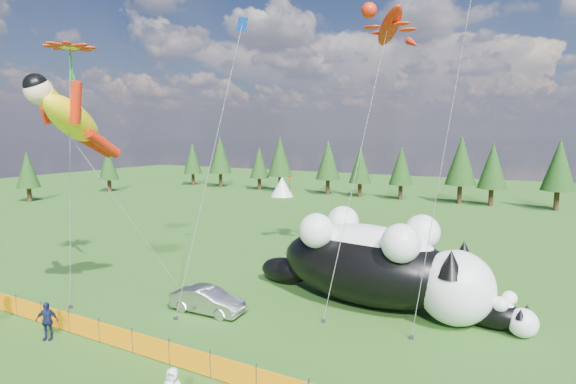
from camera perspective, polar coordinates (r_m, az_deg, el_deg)
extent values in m
plane|color=#0F3C0B|center=(21.90, -11.17, -16.84)|extent=(160.00, 160.00, 0.00)
cylinder|color=#262626|center=(26.47, -31.21, -12.18)|extent=(0.06, 0.06, 1.10)
cylinder|color=#262626|center=(24.84, -28.80, -13.29)|extent=(0.06, 0.06, 1.10)
cylinder|color=#262626|center=(23.27, -26.03, -14.52)|extent=(0.06, 0.06, 1.10)
cylinder|color=#262626|center=(21.77, -22.84, -15.89)|extent=(0.06, 0.06, 1.10)
cylinder|color=#262626|center=(20.36, -19.14, -17.39)|extent=(0.06, 0.06, 1.10)
cylinder|color=#262626|center=(19.05, -14.83, -19.02)|extent=(0.06, 0.06, 1.10)
cylinder|color=#262626|center=(17.87, -9.82, -20.75)|extent=(0.06, 0.06, 1.10)
cylinder|color=#262626|center=(16.85, -4.02, -22.53)|extent=(0.06, 0.06, 1.10)
cube|color=orange|center=(27.31, -32.29, -11.77)|extent=(2.00, 0.04, 0.90)
cube|color=orange|center=(25.66, -30.04, -12.83)|extent=(2.00, 0.04, 0.90)
cube|color=orange|center=(24.06, -27.46, -14.00)|extent=(2.00, 0.04, 0.90)
cube|color=orange|center=(22.53, -24.49, -15.30)|extent=(2.00, 0.04, 0.90)
cube|color=orange|center=(21.07, -21.05, -16.74)|extent=(2.00, 0.04, 0.90)
cube|color=orange|center=(19.71, -17.06, -18.32)|extent=(2.00, 0.04, 0.90)
cube|color=orange|center=(18.46, -12.41, -20.01)|extent=(2.00, 0.04, 0.90)
cube|color=orange|center=(17.36, -7.02, -21.79)|extent=(2.00, 0.04, 0.90)
ellipsoid|color=black|center=(24.41, 9.87, -9.24)|extent=(10.47, 5.88, 3.98)
ellipsoid|color=white|center=(24.14, 9.93, -6.98)|extent=(7.89, 4.25, 2.43)
sphere|color=white|center=(22.95, 20.56, -11.29)|extent=(3.54, 3.54, 3.54)
sphere|color=#F25E83|center=(22.64, 24.31, -11.75)|extent=(0.50, 0.50, 0.50)
ellipsoid|color=black|center=(27.38, -0.38, -9.93)|extent=(3.27, 1.93, 1.55)
cone|color=black|center=(21.55, 19.98, -8.54)|extent=(1.24, 1.24, 1.24)
cone|color=black|center=(23.54, 21.41, -7.27)|extent=(1.24, 1.24, 1.24)
sphere|color=white|center=(24.34, 16.65, -4.92)|extent=(1.86, 1.86, 1.86)
sphere|color=white|center=(21.70, 14.13, -6.33)|extent=(1.86, 1.86, 1.86)
sphere|color=white|center=(26.18, 6.98, -3.80)|extent=(1.86, 1.86, 1.86)
sphere|color=white|center=(23.75, 3.62, -4.92)|extent=(1.86, 1.86, 1.86)
ellipsoid|color=black|center=(23.62, 23.65, -13.58)|extent=(4.01, 2.76, 1.46)
ellipsoid|color=white|center=(23.50, 23.70, -12.74)|extent=(3.01, 2.02, 0.89)
sphere|color=white|center=(23.11, 27.67, -14.51)|extent=(1.30, 1.30, 1.30)
sphere|color=#F25E83|center=(22.96, 29.01, -14.74)|extent=(0.18, 0.18, 0.18)
ellipsoid|color=black|center=(24.53, 19.28, -13.69)|extent=(1.26, 0.89, 0.57)
cone|color=black|center=(22.58, 27.42, -13.60)|extent=(0.46, 0.46, 0.46)
cone|color=black|center=(23.28, 28.07, -13.00)|extent=(0.46, 0.46, 0.46)
sphere|color=white|center=(23.56, 26.30, -12.00)|extent=(0.68, 0.68, 0.68)
sphere|color=white|center=(22.62, 25.35, -12.75)|extent=(0.68, 0.68, 0.68)
sphere|color=white|center=(24.15, 22.43, -11.31)|extent=(0.68, 0.68, 0.68)
sphere|color=white|center=(23.23, 21.34, -12.00)|extent=(0.68, 0.68, 0.68)
imported|color=#B1B0B5|center=(23.53, -10.16, -13.39)|extent=(3.92, 1.56, 1.27)
imported|color=#151C3A|center=(22.91, -28.29, -14.21)|extent=(1.12, 0.92, 1.70)
cylinder|color=#595959|center=(23.87, -18.97, -2.81)|extent=(0.03, 0.03, 10.75)
cube|color=#262626|center=(25.13, -12.49, -13.42)|extent=(0.15, 0.15, 0.16)
cylinder|color=#595959|center=(24.51, 9.17, 4.49)|extent=(0.03, 0.03, 17.48)
cube|color=#262626|center=(22.32, 4.52, -16.01)|extent=(0.15, 0.15, 0.16)
cylinder|color=#595959|center=(26.34, -25.94, 2.17)|extent=(0.03, 0.03, 13.78)
cube|color=#262626|center=(26.37, -25.91, -12.99)|extent=(0.15, 0.15, 0.16)
cube|color=#1A9223|center=(27.78, -25.68, 11.25)|extent=(0.20, 0.20, 4.33)
cylinder|color=#595959|center=(24.26, -9.63, 4.35)|extent=(0.03, 0.03, 16.58)
cube|color=#262626|center=(23.21, -14.06, -15.27)|extent=(0.15, 0.15, 0.16)
cylinder|color=#595959|center=(21.40, 21.27, 16.64)|extent=(0.03, 0.03, 25.22)
cube|color=#262626|center=(21.40, 15.44, -17.35)|extent=(0.15, 0.15, 0.16)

